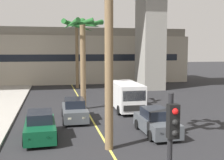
{
  "coord_description": "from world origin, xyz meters",
  "views": [
    {
      "loc": [
        -2.87,
        0.64,
        5.16
      ],
      "look_at": [
        0.0,
        14.0,
        3.69
      ],
      "focal_mm": 45.54,
      "sensor_mm": 36.0,
      "label": 1
    }
  ],
  "objects_px": {
    "car_queue_second": "(156,122)",
    "palm_tree_far_median": "(77,37)",
    "car_queue_third": "(75,110)",
    "palm_tree_mid_median": "(109,4)",
    "traffic_light_median_near": "(171,159)",
    "delivery_van": "(126,95)",
    "palm_tree_near_median": "(83,39)",
    "car_queue_front": "(40,126)"
  },
  "relations": [
    {
      "from": "palm_tree_near_median",
      "to": "palm_tree_far_median",
      "type": "distance_m",
      "value": 13.72
    },
    {
      "from": "palm_tree_mid_median",
      "to": "delivery_van",
      "type": "bearing_deg",
      "value": 69.7
    },
    {
      "from": "car_queue_front",
      "to": "palm_tree_far_median",
      "type": "distance_m",
      "value": 22.65
    },
    {
      "from": "palm_tree_near_median",
      "to": "palm_tree_mid_median",
      "type": "height_order",
      "value": "palm_tree_mid_median"
    },
    {
      "from": "car_queue_third",
      "to": "traffic_light_median_near",
      "type": "relative_size",
      "value": 0.98
    },
    {
      "from": "car_queue_third",
      "to": "traffic_light_median_near",
      "type": "xyz_separation_m",
      "value": [
        0.97,
        -14.85,
        1.99
      ]
    },
    {
      "from": "traffic_light_median_near",
      "to": "palm_tree_near_median",
      "type": "relative_size",
      "value": 0.54
    },
    {
      "from": "delivery_van",
      "to": "palm_tree_mid_median",
      "type": "relative_size",
      "value": 0.56
    },
    {
      "from": "delivery_van",
      "to": "traffic_light_median_near",
      "type": "distance_m",
      "value": 17.67
    },
    {
      "from": "traffic_light_median_near",
      "to": "palm_tree_mid_median",
      "type": "height_order",
      "value": "palm_tree_mid_median"
    },
    {
      "from": "car_queue_front",
      "to": "car_queue_second",
      "type": "bearing_deg",
      "value": -4.54
    },
    {
      "from": "car_queue_third",
      "to": "delivery_van",
      "type": "height_order",
      "value": "delivery_van"
    },
    {
      "from": "car_queue_third",
      "to": "palm_tree_far_median",
      "type": "relative_size",
      "value": 0.46
    },
    {
      "from": "car_queue_front",
      "to": "palm_tree_mid_median",
      "type": "relative_size",
      "value": 0.44
    },
    {
      "from": "car_queue_third",
      "to": "palm_tree_mid_median",
      "type": "height_order",
      "value": "palm_tree_mid_median"
    },
    {
      "from": "traffic_light_median_near",
      "to": "car_queue_third",
      "type": "bearing_deg",
      "value": 93.73
    },
    {
      "from": "car_queue_third",
      "to": "traffic_light_median_near",
      "type": "distance_m",
      "value": 15.01
    },
    {
      "from": "car_queue_third",
      "to": "car_queue_front",
      "type": "bearing_deg",
      "value": -120.42
    },
    {
      "from": "traffic_light_median_near",
      "to": "delivery_van",
      "type": "bearing_deg",
      "value": 78.21
    },
    {
      "from": "car_queue_third",
      "to": "palm_tree_near_median",
      "type": "xyz_separation_m",
      "value": [
        1.08,
        3.78,
        5.38
      ]
    },
    {
      "from": "palm_tree_near_median",
      "to": "palm_tree_mid_median",
      "type": "bearing_deg",
      "value": -88.97
    },
    {
      "from": "traffic_light_median_near",
      "to": "palm_tree_far_median",
      "type": "distance_m",
      "value": 32.58
    },
    {
      "from": "car_queue_third",
      "to": "palm_tree_near_median",
      "type": "distance_m",
      "value": 6.66
    },
    {
      "from": "car_queue_third",
      "to": "delivery_van",
      "type": "bearing_deg",
      "value": 27.64
    },
    {
      "from": "car_queue_front",
      "to": "car_queue_third",
      "type": "xyz_separation_m",
      "value": [
        2.32,
        3.96,
        0.0
      ]
    },
    {
      "from": "delivery_van",
      "to": "palm_tree_mid_median",
      "type": "xyz_separation_m",
      "value": [
        -3.3,
        -8.93,
        6.09
      ]
    },
    {
      "from": "car_queue_front",
      "to": "palm_tree_mid_median",
      "type": "bearing_deg",
      "value": -35.72
    },
    {
      "from": "delivery_van",
      "to": "palm_tree_far_median",
      "type": "distance_m",
      "value": 16.29
    },
    {
      "from": "car_queue_second",
      "to": "palm_tree_far_median",
      "type": "xyz_separation_m",
      "value": [
        -2.81,
        21.97,
        6.09
      ]
    },
    {
      "from": "car_queue_second",
      "to": "palm_tree_mid_median",
      "type": "relative_size",
      "value": 0.44
    },
    {
      "from": "car_queue_third",
      "to": "palm_tree_mid_median",
      "type": "distance_m",
      "value": 9.42
    },
    {
      "from": "palm_tree_near_median",
      "to": "car_queue_third",
      "type": "bearing_deg",
      "value": -105.88
    },
    {
      "from": "car_queue_third",
      "to": "car_queue_second",
      "type": "bearing_deg",
      "value": -44.37
    },
    {
      "from": "car_queue_second",
      "to": "delivery_van",
      "type": "relative_size",
      "value": 0.78
    },
    {
      "from": "traffic_light_median_near",
      "to": "palm_tree_mid_median",
      "type": "bearing_deg",
      "value": 87.97
    },
    {
      "from": "car_queue_front",
      "to": "palm_tree_mid_median",
      "type": "xyz_separation_m",
      "value": [
        3.59,
        -2.58,
        6.66
      ]
    },
    {
      "from": "car_queue_third",
      "to": "palm_tree_far_median",
      "type": "distance_m",
      "value": 18.58
    },
    {
      "from": "car_queue_second",
      "to": "palm_tree_far_median",
      "type": "distance_m",
      "value": 22.97
    },
    {
      "from": "car_queue_second",
      "to": "palm_tree_mid_median",
      "type": "xyz_separation_m",
      "value": [
        -3.35,
        -2.03,
        6.66
      ]
    },
    {
      "from": "car_queue_front",
      "to": "delivery_van",
      "type": "distance_m",
      "value": 9.39
    },
    {
      "from": "car_queue_third",
      "to": "palm_tree_near_median",
      "type": "bearing_deg",
      "value": 74.12
    },
    {
      "from": "palm_tree_mid_median",
      "to": "palm_tree_far_median",
      "type": "bearing_deg",
      "value": 88.72
    }
  ]
}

